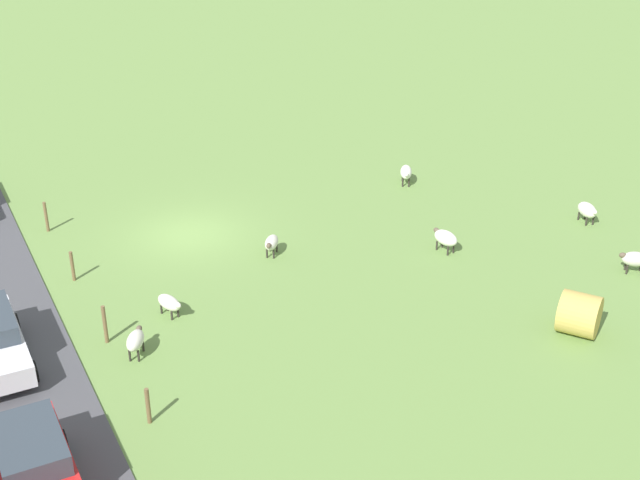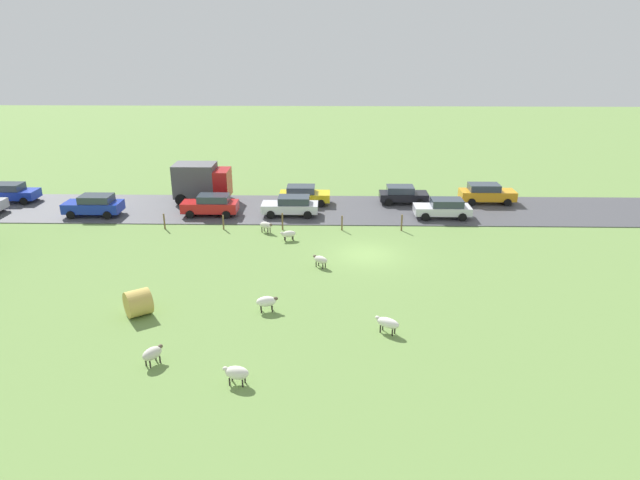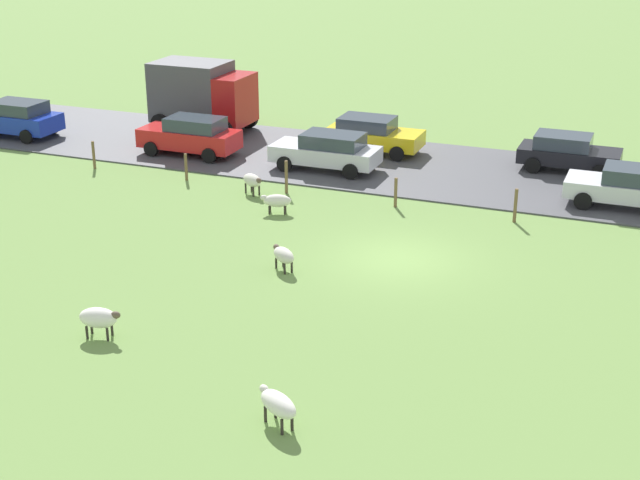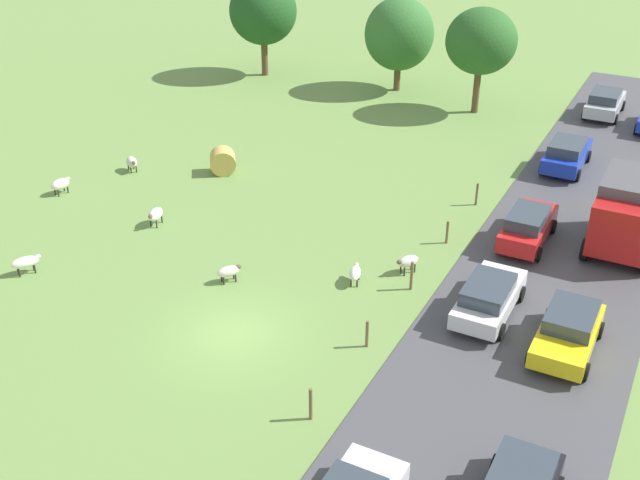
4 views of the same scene
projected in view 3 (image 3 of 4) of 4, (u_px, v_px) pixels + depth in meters
ground_plane at (397, 259)px, 28.89m from camera, size 160.00×160.00×0.00m
road_strip at (468, 173)px, 37.33m from camera, size 8.00×80.00×0.06m
sheep_0 at (277, 201)px, 32.73m from camera, size 0.75×1.16×0.71m
sheep_1 at (252, 180)px, 34.71m from camera, size 0.92×1.10×0.80m
sheep_3 at (283, 255)px, 27.86m from camera, size 0.94×1.05×0.73m
sheep_4 at (278, 404)px, 19.79m from camera, size 1.02×1.25×0.80m
sheep_6 at (99, 318)px, 23.70m from camera, size 0.74×1.18×0.83m
fence_post_0 at (515, 206)px, 31.82m from camera, size 0.12×0.12×1.22m
fence_post_1 at (396, 193)px, 33.34m from camera, size 0.12×0.12×1.11m
fence_post_2 at (286, 177)px, 34.81m from camera, size 0.12×0.12×1.29m
fence_post_3 at (186, 167)px, 36.35m from camera, size 0.12×0.12×1.10m
fence_post_4 at (94, 155)px, 37.84m from camera, size 0.12×0.12×1.18m
truck_0 at (202, 94)px, 43.08m from camera, size 2.81×4.63×3.26m
car_0 at (568, 152)px, 37.39m from camera, size 2.04×4.06×1.49m
car_3 at (630, 186)px, 33.10m from camera, size 2.03×4.35×1.50m
car_4 at (372, 134)px, 39.94m from camera, size 2.12×4.22×1.55m
car_5 at (327, 151)px, 37.47m from camera, size 2.04×4.43×1.54m
car_6 at (15, 118)px, 42.50m from camera, size 2.10×4.41×1.65m
car_7 at (191, 135)px, 39.53m from camera, size 1.94×4.37×1.67m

